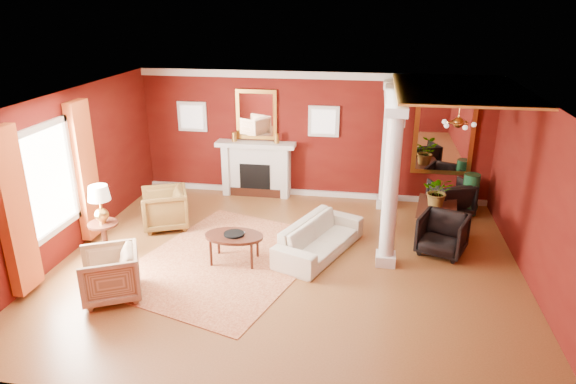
% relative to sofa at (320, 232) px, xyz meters
% --- Properties ---
extents(ground, '(8.00, 8.00, 0.00)m').
position_rel_sofa_xyz_m(ground, '(-0.50, -0.55, -0.41)').
color(ground, brown).
rests_on(ground, ground).
extents(room_shell, '(8.04, 7.04, 2.92)m').
position_rel_sofa_xyz_m(room_shell, '(-0.50, -0.55, 1.61)').
color(room_shell, '#57130C').
rests_on(room_shell, ground).
extents(fireplace, '(1.85, 0.42, 1.29)m').
position_rel_sofa_xyz_m(fireplace, '(-1.80, 2.77, 0.24)').
color(fireplace, silver).
rests_on(fireplace, ground).
extents(overmantel_mirror, '(0.95, 0.07, 1.15)m').
position_rel_sofa_xyz_m(overmantel_mirror, '(-1.80, 2.91, 1.49)').
color(overmantel_mirror, gold).
rests_on(overmantel_mirror, fireplace).
extents(flank_window_left, '(0.70, 0.07, 0.70)m').
position_rel_sofa_xyz_m(flank_window_left, '(-3.35, 2.92, 1.39)').
color(flank_window_left, silver).
rests_on(flank_window_left, room_shell).
extents(flank_window_right, '(0.70, 0.07, 0.70)m').
position_rel_sofa_xyz_m(flank_window_right, '(-0.25, 2.92, 1.39)').
color(flank_window_right, silver).
rests_on(flank_window_right, room_shell).
extents(left_window, '(0.21, 2.55, 2.60)m').
position_rel_sofa_xyz_m(left_window, '(-4.40, -1.15, 1.01)').
color(left_window, white).
rests_on(left_window, room_shell).
extents(column_front, '(0.36, 0.36, 2.80)m').
position_rel_sofa_xyz_m(column_front, '(1.20, -0.25, 1.02)').
color(column_front, silver).
rests_on(column_front, ground).
extents(column_back, '(0.36, 0.36, 2.80)m').
position_rel_sofa_xyz_m(column_back, '(1.20, 2.45, 1.02)').
color(column_back, silver).
rests_on(column_back, ground).
extents(header_beam, '(0.30, 3.20, 0.32)m').
position_rel_sofa_xyz_m(header_beam, '(1.20, 1.35, 2.21)').
color(header_beam, silver).
rests_on(header_beam, column_front).
extents(amber_ceiling, '(2.30, 3.40, 0.04)m').
position_rel_sofa_xyz_m(amber_ceiling, '(2.35, 1.20, 2.46)').
color(amber_ceiling, gold).
rests_on(amber_ceiling, room_shell).
extents(dining_mirror, '(1.30, 0.07, 1.70)m').
position_rel_sofa_xyz_m(dining_mirror, '(2.40, 2.91, 1.14)').
color(dining_mirror, gold).
rests_on(dining_mirror, room_shell).
extents(chandelier, '(0.60, 0.62, 0.75)m').
position_rel_sofa_xyz_m(chandelier, '(2.40, 1.25, 1.84)').
color(chandelier, '#B98A3A').
rests_on(chandelier, room_shell).
extents(crown_trim, '(8.00, 0.08, 0.16)m').
position_rel_sofa_xyz_m(crown_trim, '(-0.50, 2.91, 2.41)').
color(crown_trim, silver).
rests_on(crown_trim, room_shell).
extents(base_trim, '(8.00, 0.08, 0.12)m').
position_rel_sofa_xyz_m(base_trim, '(-0.50, 2.91, -0.35)').
color(base_trim, silver).
rests_on(base_trim, ground).
extents(rug, '(3.80, 4.42, 0.02)m').
position_rel_sofa_xyz_m(rug, '(-1.61, -0.57, -0.40)').
color(rug, maroon).
rests_on(rug, ground).
extents(sofa, '(1.36, 2.17, 0.82)m').
position_rel_sofa_xyz_m(sofa, '(0.00, 0.00, 0.00)').
color(sofa, beige).
rests_on(sofa, ground).
extents(armchair_leopard, '(1.10, 1.12, 0.90)m').
position_rel_sofa_xyz_m(armchair_leopard, '(-3.22, 0.62, 0.04)').
color(armchair_leopard, black).
rests_on(armchair_leopard, ground).
extents(armchair_stripe, '(1.09, 1.12, 0.87)m').
position_rel_sofa_xyz_m(armchair_stripe, '(-3.04, -2.02, 0.03)').
color(armchair_stripe, tan).
rests_on(armchair_stripe, ground).
extents(coffee_table, '(1.04, 1.04, 0.52)m').
position_rel_sofa_xyz_m(coffee_table, '(-1.44, -0.59, 0.07)').
color(coffee_table, black).
rests_on(coffee_table, ground).
extents(coffee_book, '(0.15, 0.02, 0.20)m').
position_rel_sofa_xyz_m(coffee_book, '(-1.42, -0.56, 0.21)').
color(coffee_book, black).
rests_on(coffee_book, coffee_table).
extents(side_table, '(0.53, 0.53, 1.33)m').
position_rel_sofa_xyz_m(side_table, '(-3.84, -0.70, 0.47)').
color(side_table, black).
rests_on(side_table, ground).
extents(dining_table, '(0.66, 1.42, 0.76)m').
position_rel_sofa_xyz_m(dining_table, '(2.24, 1.45, -0.03)').
color(dining_table, black).
rests_on(dining_table, ground).
extents(dining_chair_near, '(1.01, 0.99, 0.82)m').
position_rel_sofa_xyz_m(dining_chair_near, '(2.21, 0.36, 0.00)').
color(dining_chair_near, black).
rests_on(dining_chair_near, ground).
extents(dining_chair_far, '(1.01, 0.99, 0.81)m').
position_rel_sofa_xyz_m(dining_chair_far, '(2.59, 2.31, -0.00)').
color(dining_chair_far, black).
rests_on(dining_chair_far, ground).
extents(green_urn, '(0.38, 0.38, 0.92)m').
position_rel_sofa_xyz_m(green_urn, '(3.00, 2.35, -0.05)').
color(green_urn, '#154122').
rests_on(green_urn, ground).
extents(potted_plant, '(0.67, 0.73, 0.50)m').
position_rel_sofa_xyz_m(potted_plant, '(2.20, 1.46, 0.61)').
color(potted_plant, '#26591E').
rests_on(potted_plant, dining_table).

